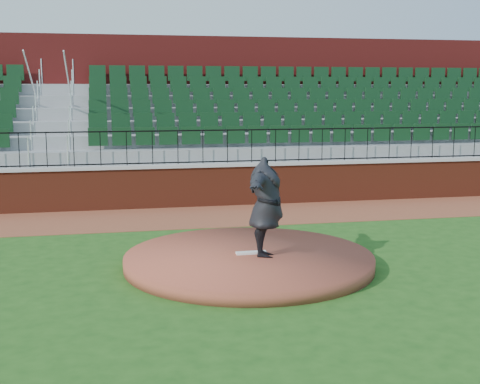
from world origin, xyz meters
The scene contains 10 objects.
ground centered at (0.00, 0.00, 0.00)m, with size 90.00×90.00×0.00m, color #1E4A15.
warning_track centered at (0.00, 5.40, 0.01)m, with size 34.00×3.20×0.01m, color brown.
field_wall centered at (0.00, 7.00, 0.60)m, with size 34.00×0.35×1.20m, color maroon.
wall_cap centered at (0.00, 7.00, 1.25)m, with size 34.00×0.45×0.10m, color #B7B7B7.
wall_railing centered at (0.00, 7.00, 1.80)m, with size 34.00×0.05×1.00m, color black, non-canonical shape.
seating_stands centered at (0.00, 9.72, 2.30)m, with size 34.00×5.10×4.60m, color gray, non-canonical shape.
concourse_wall centered at (0.00, 12.52, 2.75)m, with size 34.00×0.50×5.50m, color maroon.
pitchers_mound centered at (-0.10, 0.17, 0.12)m, with size 5.00×5.00×0.25m, color brown.
pitching_rubber centered at (-0.04, 0.19, 0.27)m, with size 0.62×0.15×0.04m, color white.
pitcher centered at (0.19, -0.06, 1.24)m, with size 2.44×0.66×1.98m, color black.
Camera 1 is at (-2.80, -11.95, 3.53)m, focal length 47.66 mm.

